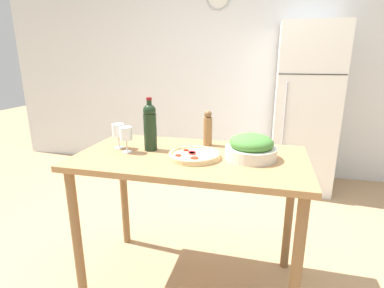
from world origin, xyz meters
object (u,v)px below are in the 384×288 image
refrigerator (305,110)px  wine_glass_far (118,131)px  pepper_mill (208,129)px  wine_glass_near (126,135)px  homemade_pizza (194,155)px  salad_bowl (251,148)px  wine_bottle (150,126)px

refrigerator → wine_glass_far: refrigerator is taller
pepper_mill → wine_glass_far: bearing=-159.3°
wine_glass_near → homemade_pizza: 0.44m
wine_glass_far → salad_bowl: wine_glass_far is taller
wine_bottle → wine_glass_near: wine_bottle is taller
pepper_mill → salad_bowl: pepper_mill is taller
pepper_mill → homemade_pizza: pepper_mill is taller
wine_bottle → wine_glass_near: (-0.13, -0.08, -0.04)m
wine_glass_near → pepper_mill: (0.45, 0.27, 0.00)m
wine_glass_near → salad_bowl: 0.75m
salad_bowl → homemade_pizza: size_ratio=0.98×
salad_bowl → homemade_pizza: salad_bowl is taller
wine_glass_far → homemade_pizza: bearing=-8.3°
wine_glass_near → salad_bowl: bearing=4.9°
wine_glass_near → homemade_pizza: wine_glass_near is taller
wine_bottle → pepper_mill: bearing=30.8°
pepper_mill → salad_bowl: size_ratio=0.79×
wine_glass_far → salad_bowl: 0.84m
wine_bottle → wine_glass_near: 0.15m
salad_bowl → pepper_mill: bearing=144.9°
wine_bottle → homemade_pizza: 0.34m
pepper_mill → homemade_pizza: size_ratio=0.78×
wine_glass_near → pepper_mill: 0.53m
wine_bottle → wine_glass_far: size_ratio=2.09×
wine_glass_far → pepper_mill: pepper_mill is taller
wine_glass_near → homemade_pizza: (0.43, -0.01, -0.09)m
wine_glass_near → homemade_pizza: bearing=-0.9°
refrigerator → homemade_pizza: size_ratio=6.01×
wine_glass_far → wine_glass_near: bearing=-37.8°
wine_bottle → wine_glass_far: (-0.21, -0.01, -0.04)m
homemade_pizza → pepper_mill: bearing=85.3°
refrigerator → wine_glass_far: 2.24m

